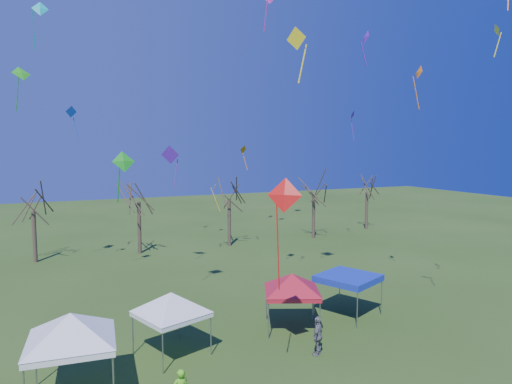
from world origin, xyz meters
The scene contains 24 objects.
ground centered at (0.00, 0.00, 0.00)m, with size 140.00×140.00×0.00m, color #2B4A17.
tree_1 centered at (-10.77, 24.65, 5.79)m, with size 3.42×3.42×7.54m.
tree_2 centered at (-2.37, 24.38, 6.29)m, with size 3.71×3.71×8.18m.
tree_3 centered at (6.03, 24.04, 6.08)m, with size 3.59×3.59×7.91m.
tree_4 centered at (15.36, 24.00, 6.06)m, with size 3.58×3.58×7.89m.
tree_5 centered at (23.72, 26.07, 5.73)m, with size 3.39×3.39×7.46m.
tent_white_west centered at (-8.82, 1.42, 3.07)m, with size 4.30×4.30×3.81m.
tent_white_mid centered at (-4.56, 3.46, 2.71)m, with size 3.59×3.59×3.36m.
tent_red centered at (1.86, 3.89, 2.73)m, with size 3.56×3.56×3.38m.
tent_blue centered at (5.65, 4.30, 2.11)m, with size 3.85×3.85×2.29m.
person_grey centered at (1.49, 0.73, 0.90)m, with size 1.05×0.44×1.80m, color slate.
kite_13 centered at (-7.72, 21.89, 12.09)m, with size 0.94×0.78×2.36m.
kite_9 centered at (11.98, 0.65, 15.36)m, with size 0.59×0.72×1.74m.
kite_1 centered at (-6.45, 3.61, 8.78)m, with size 1.02×0.59×2.21m.
kite_2 centered at (-10.89, 19.13, 14.41)m, with size 1.53×1.35×3.10m.
kite_11 centered at (-1.31, 16.65, 8.86)m, with size 1.36×1.14×3.09m.
kite_19 centered at (6.21, 20.97, 9.16)m, with size 0.89×0.76×2.24m.
kite_25 centered at (4.96, 2.35, 14.69)m, with size 0.40×0.77×1.67m.
kite_22 centered at (3.84, 21.81, 5.88)m, with size 0.94×1.01×2.69m.
kite_7 centered at (-9.50, 12.11, 16.91)m, with size 0.90×0.75×2.59m.
kite_12 centered at (16.36, 19.03, 12.33)m, with size 0.94×0.88×2.85m.
kite_27 centered at (-0.09, 0.08, 13.68)m, with size 0.73×0.91×2.28m.
kite_5 centered at (-1.34, -1.29, 7.57)m, with size 1.29×1.19×4.39m.
kite_17 centered at (11.12, 5.22, 13.82)m, with size 0.57×0.89×2.61m.
Camera 1 is at (-9.20, -16.29, 9.39)m, focal length 32.00 mm.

